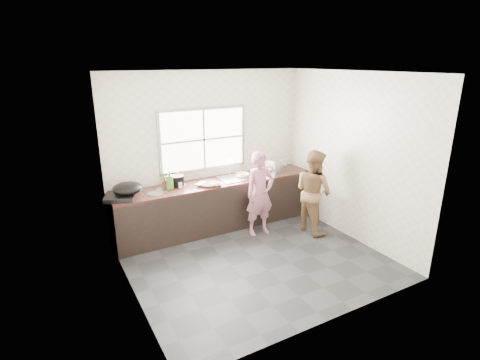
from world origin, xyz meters
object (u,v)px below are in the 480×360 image
black_pot (177,181)px  bottle_green (170,180)px  woman (260,196)px  wok (128,188)px  cutting_board (209,184)px  pot_lid_right (163,190)px  bowl_mince (217,184)px  person_side (313,191)px  glass_jar (180,185)px  bottle_brown_short (178,178)px  bowl_crabs (243,176)px  pot_lid_left (155,193)px  burner (120,197)px  dish_rack (275,166)px  plate_food (179,185)px  bowl_held (254,175)px  bottle_brown_tall (165,183)px

black_pot → bottle_green: bearing=-143.7°
woman → bottle_green: size_ratio=4.29×
black_pot → wok: wok is taller
cutting_board → pot_lid_right: bearing=170.4°
bowl_mince → person_side: bearing=-24.8°
glass_jar → pot_lid_right: 0.29m
bottle_brown_short → bowl_crabs: bearing=-12.2°
cutting_board → pot_lid_left: cutting_board is taller
burner → dish_rack: size_ratio=1.15×
woman → plate_food: (-1.17, 0.67, 0.20)m
pot_lid_left → bowl_held: bearing=0.9°
bottle_brown_tall → wok: bearing=-168.3°
woman → bowl_mince: (-0.64, 0.34, 0.21)m
plate_food → bottle_brown_short: bearing=78.2°
woman → pot_lid_right: bearing=158.8°
pot_lid_left → bowl_mince: bearing=-6.8°
cutting_board → black_pot: 0.53m
plate_food → burner: size_ratio=0.49×
cutting_board → bottle_brown_tall: size_ratio=1.91×
plate_food → bottle_brown_tall: bearing=-171.5°
glass_jar → plate_food: bearing=78.1°
plate_food → burner: bearing=-170.7°
pot_lid_left → person_side: bearing=-18.0°
bowl_held → burner: burner is taller
bowl_crabs → bottle_brown_tall: size_ratio=0.99×
bottle_brown_tall → glass_jar: (0.22, -0.09, -0.05)m
cutting_board → pot_lid_left: size_ratio=1.51×
person_side → bottle_brown_short: 2.31m
dish_rack → pot_lid_left: size_ratio=1.54×
burner → plate_food: bearing=9.3°
bowl_mince → burner: bearing=174.0°
bowl_mince → black_pot: 0.66m
bottle_brown_tall → pot_lid_right: size_ratio=0.87×
black_pot → bottle_brown_short: size_ratio=1.38×
plate_food → pot_lid_left: 0.51m
woman → person_side: 0.92m
wok → bowl_crabs: bearing=1.1°
black_pot → burner: bearing=-170.4°
bowl_held → burner: (-2.35, 0.01, 0.00)m
bowl_mince → bottle_brown_tall: (-0.79, 0.29, 0.07)m
cutting_board → bowl_held: 0.91m
plate_food → wok: bearing=-169.2°
bottle_brown_short → plate_food: bearing=-101.8°
cutting_board → bowl_crabs: bearing=7.5°
person_side → bowl_held: person_side is taller
bowl_crabs → wok: wok is taller
person_side → burner: 3.15m
person_side → glass_jar: person_side is taller
bowl_mince → bottle_green: bearing=164.1°
wok → burner: bearing=178.8°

